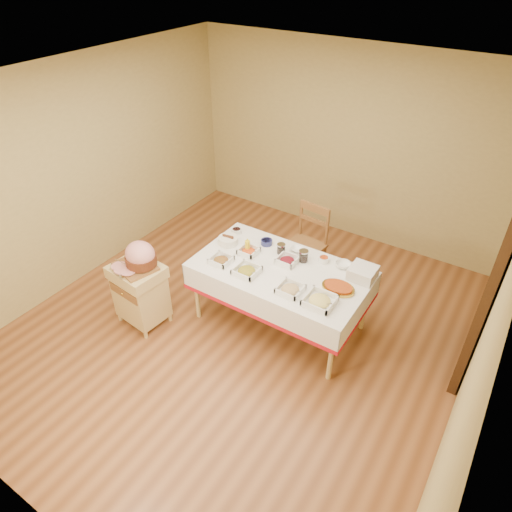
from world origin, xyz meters
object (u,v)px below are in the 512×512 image
Objects in this scene: dining_chair at (306,244)px; bread_basket at (228,240)px; ham_on_board at (140,257)px; mustard_bottle at (247,246)px; brass_platter at (338,288)px; preserve_jar_left at (281,249)px; plate_stack at (363,273)px; dining_table at (280,281)px; butcher_cart at (140,291)px; preserve_jar_right at (303,256)px.

bread_basket is at bearing -125.36° from dining_chair.
ham_on_board is at bearing -123.20° from dining_chair.
dining_chair is 2.02m from ham_on_board.
mustard_bottle is at bearing -109.99° from dining_chair.
preserve_jar_left is at bearing 163.99° from brass_platter.
brass_platter is at bearing -16.01° from preserve_jar_left.
preserve_jar_left is 0.46× the size of plate_stack.
ham_on_board reaches higher than dining_table.
dining_chair is at bearing 54.64° from bread_basket.
ham_on_board is (0.05, 0.04, 0.45)m from butcher_cart.
butcher_cart is 2.04m from dining_chair.
preserve_jar_left reaches higher than dining_table.
dining_chair reaches higher than mustard_bottle.
mustard_bottle is at bearing 46.63° from ham_on_board.
butcher_cart is 6.30× the size of preserve_jar_left.
plate_stack is (0.64, 0.07, 0.00)m from preserve_jar_right.
mustard_bottle is (-0.30, -0.83, 0.33)m from dining_chair.
dining_chair is 8.26× the size of preserve_jar_left.
preserve_jar_left is 0.81m from brass_platter.
dining_table is at bearing -59.73° from preserve_jar_left.
ham_on_board is at bearing -157.54° from brass_platter.
bread_basket is (-0.87, -0.16, -0.02)m from preserve_jar_right.
bread_basket is (-0.57, -0.81, 0.29)m from dining_chair.
bread_basket is at bearing -171.32° from plate_stack.
mustard_bottle is (-0.32, -0.17, 0.03)m from preserve_jar_left.
ham_on_board reaches higher than plate_stack.
plate_stack is (1.50, 0.23, 0.02)m from bread_basket.
preserve_jar_right is at bearing 36.32° from butcher_cart.
brass_platter is (0.80, -0.88, 0.27)m from dining_chair.
plate_stack reaches higher than brass_platter.
brass_platter is at bearing 1.19° from dining_table.
preserve_jar_right is at bearing 61.54° from dining_table.
ham_on_board is at bearing -148.37° from dining_table.
ham_on_board is 3.82× the size of preserve_jar_left.
dining_chair is 3.84× the size of plate_stack.
dining_chair reaches higher than dining_table.
dining_chair is 0.94m from mustard_bottle.
preserve_jar_right is at bearing 36.26° from ham_on_board.
plate_stack is 0.33m from brass_platter.
butcher_cart is 1.81m from preserve_jar_right.
preserve_jar_right is (1.38, 1.01, -0.06)m from ham_on_board.
dining_table is 15.26× the size of preserve_jar_left.
preserve_jar_right is at bearing 10.52° from bread_basket.
dining_chair reaches higher than preserve_jar_right.
brass_platter is (1.10, -0.05, -0.06)m from mustard_bottle.
brass_platter is at bearing 22.89° from butcher_cart.
plate_stack is at bearing 4.71° from preserve_jar_left.
preserve_jar_left is 0.91m from plate_stack.
ham_on_board is at bearing 38.04° from butcher_cart.
butcher_cart is 5.74× the size of preserve_jar_right.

